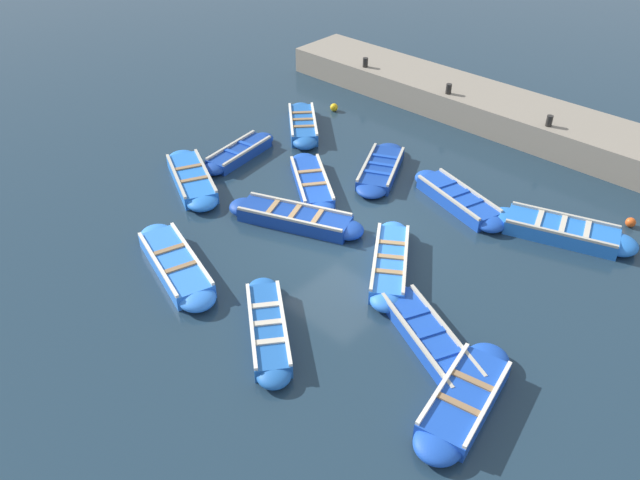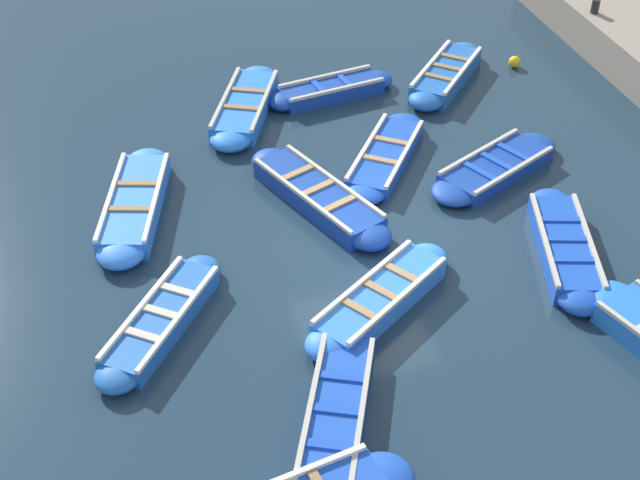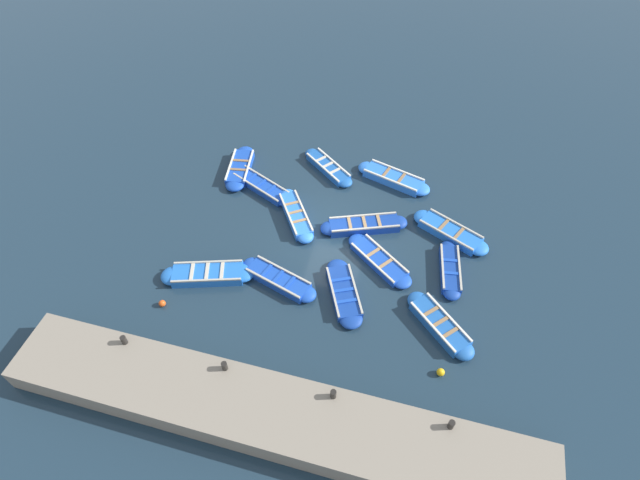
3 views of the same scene
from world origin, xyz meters
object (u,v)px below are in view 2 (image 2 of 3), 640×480
(boat_outer_right, at_px, (495,168))
(buoy_yellow_far, at_px, (515,62))
(boat_mid_row, at_px, (380,299))
(boat_end_of_row, at_px, (161,319))
(boat_stern_in, at_px, (336,417))
(boat_broadside, at_px, (331,90))
(boat_far_corner, at_px, (135,204))
(boat_drifting, at_px, (318,196))
(bollard_north, at_px, (595,6))
(boat_bow_out, at_px, (385,156))
(boat_tucked, at_px, (446,75))
(boat_centre, at_px, (565,247))
(boat_inner_gap, at_px, (245,106))

(boat_outer_right, xyz_separation_m, buoy_yellow_far, (-2.43, -4.10, -0.02))
(boat_outer_right, xyz_separation_m, boat_mid_row, (3.57, 3.09, 0.04))
(boat_end_of_row, relative_size, buoy_yellow_far, 10.98)
(boat_stern_in, xyz_separation_m, boat_broadside, (-2.75, -9.25, 0.01))
(boat_far_corner, bearing_deg, boat_drifting, 167.91)
(boat_drifting, height_order, bollard_north, bollard_north)
(boat_drifting, height_order, boat_broadside, boat_drifting)
(boat_bow_out, distance_m, boat_mid_row, 4.42)
(boat_far_corner, bearing_deg, boat_end_of_row, 90.42)
(buoy_yellow_far, bearing_deg, boat_bow_out, 34.51)
(boat_bow_out, distance_m, boat_broadside, 2.94)
(boat_broadside, height_order, boat_mid_row, boat_mid_row)
(boat_broadside, bearing_deg, bollard_north, -175.85)
(boat_bow_out, height_order, bollard_north, bollard_north)
(boat_tucked, bearing_deg, boat_mid_row, 59.48)
(boat_centre, distance_m, boat_inner_gap, 7.87)
(boat_bow_out, xyz_separation_m, buoy_yellow_far, (-4.43, -3.05, -0.01))
(boat_end_of_row, height_order, boat_centre, boat_centre)
(boat_tucked, distance_m, boat_stern_in, 10.68)
(boat_drifting, distance_m, boat_broadside, 4.21)
(boat_stern_in, distance_m, boat_broadside, 9.65)
(boat_end_of_row, bearing_deg, boat_stern_in, 127.72)
(boat_tucked, xyz_separation_m, boat_bow_out, (2.52, 2.80, -0.05))
(boat_tucked, height_order, boat_broadside, boat_tucked)
(boat_outer_right, bearing_deg, boat_bow_out, -27.69)
(boat_mid_row, relative_size, bollard_north, 9.55)
(boat_far_corner, distance_m, boat_stern_in, 6.42)
(boat_far_corner, relative_size, boat_tucked, 1.27)
(boat_end_of_row, bearing_deg, boat_centre, 178.38)
(boat_mid_row, bearing_deg, boat_outer_right, -139.10)
(boat_outer_right, xyz_separation_m, boat_drifting, (3.75, -0.03, 0.04))
(boat_end_of_row, height_order, boat_broadside, same)
(boat_inner_gap, distance_m, boat_mid_row, 6.92)
(boat_end_of_row, bearing_deg, buoy_yellow_far, -145.46)
(boat_drifting, xyz_separation_m, boat_mid_row, (-0.19, 3.12, -0.00))
(boat_drifting, relative_size, boat_mid_row, 1.18)
(boat_bow_out, relative_size, boat_stern_in, 0.88)
(boat_end_of_row, bearing_deg, boat_broadside, -127.01)
(boat_bow_out, bearing_deg, boat_end_of_row, 34.56)
(boat_outer_right, relative_size, boat_tucked, 1.14)
(boat_broadside, relative_size, bollard_north, 9.09)
(boat_outer_right, relative_size, boat_mid_row, 1.04)
(boat_far_corner, height_order, boat_stern_in, boat_far_corner)
(boat_stern_in, height_order, boat_mid_row, boat_mid_row)
(boat_inner_gap, xyz_separation_m, boat_mid_row, (-0.78, 6.87, 0.01))
(boat_centre, bearing_deg, bollard_north, -122.36)
(boat_drifting, distance_m, boat_mid_row, 3.12)
(boat_far_corner, height_order, boat_end_of_row, boat_far_corner)
(boat_far_corner, relative_size, boat_stern_in, 1.02)
(boat_bow_out, bearing_deg, boat_inner_gap, -49.29)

